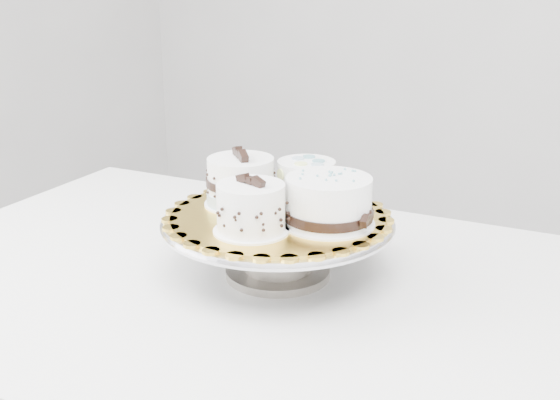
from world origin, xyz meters
The scene contains 7 objects.
table centered at (-0.07, 0.09, 0.67)m, with size 1.27×0.93×0.75m.
cake_stand centered at (-0.04, 0.12, 0.81)m, with size 0.35×0.35×0.09m.
cake_board centered at (-0.04, 0.12, 0.85)m, with size 0.32×0.32×0.00m, color gold.
cake_swirl centered at (-0.03, 0.04, 0.88)m, with size 0.11×0.11×0.08m.
cake_banded centered at (-0.11, 0.13, 0.88)m, with size 0.14×0.14×0.09m.
cake_dots centered at (-0.04, 0.19, 0.88)m, with size 0.11×0.11×0.07m.
cake_ribbon centered at (0.04, 0.12, 0.88)m, with size 0.15×0.15×0.07m.
Camera 1 is at (0.50, -0.70, 1.20)m, focal length 45.00 mm.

